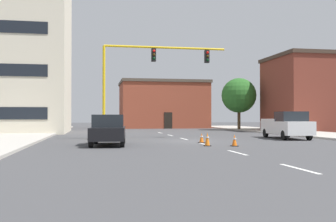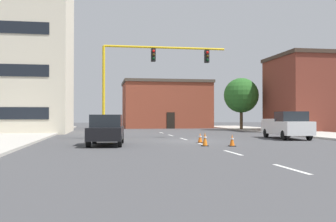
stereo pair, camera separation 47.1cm
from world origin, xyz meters
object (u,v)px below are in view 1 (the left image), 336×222
traffic_signal_gantry (122,107)px  traffic_cone_roadside_b (207,139)px  traffic_cone_roadside_c (202,138)px  traffic_cone_roadside_a (234,140)px  pickup_truck_white (286,125)px  tree_right_far (239,95)px  sedan_black_near_left (108,130)px

traffic_signal_gantry → traffic_cone_roadside_b: size_ratio=13.02×
traffic_cone_roadside_b → traffic_cone_roadside_c: traffic_cone_roadside_b is taller
traffic_signal_gantry → traffic_cone_roadside_a: 10.02m
pickup_truck_white → traffic_cone_roadside_a: size_ratio=8.43×
traffic_cone_roadside_a → pickup_truck_white: bearing=45.0°
tree_right_far → traffic_cone_roadside_b: (-10.71, -23.59, -3.77)m
traffic_signal_gantry → traffic_cone_roadside_a: size_ratio=15.14×
traffic_cone_roadside_b → sedan_black_near_left: bearing=163.5°
pickup_truck_white → traffic_cone_roadside_c: 8.09m
tree_right_far → traffic_cone_roadside_a: size_ratio=9.48×
pickup_truck_white → sedan_black_near_left: size_ratio=1.20×
pickup_truck_white → sedan_black_near_left: 13.78m
pickup_truck_white → sedan_black_near_left: (-13.09, -4.29, -0.09)m
pickup_truck_white → traffic_cone_roadside_c: bearing=-155.8°
sedan_black_near_left → traffic_cone_roadside_a: bearing=-16.5°
traffic_signal_gantry → sedan_black_near_left: 6.32m
pickup_truck_white → traffic_cone_roadside_a: (-6.30, -6.30, -0.65)m
traffic_signal_gantry → sedan_black_near_left: size_ratio=2.15×
pickup_truck_white → traffic_signal_gantry: bearing=171.6°
traffic_signal_gantry → traffic_cone_roadside_c: bearing=-47.9°
tree_right_far → sedan_black_near_left: bearing=-126.2°
tree_right_far → traffic_cone_roadside_a: (-9.29, -24.01, -3.82)m
traffic_signal_gantry → traffic_cone_roadside_c: (4.57, -5.06, -1.99)m
tree_right_far → traffic_cone_roadside_b: bearing=-114.4°
traffic_cone_roadside_b → traffic_cone_roadside_a: bearing=-16.4°
traffic_cone_roadside_a → traffic_cone_roadside_b: bearing=163.6°
sedan_black_near_left → traffic_cone_roadside_c: sedan_black_near_left is taller
pickup_truck_white → traffic_cone_roadside_b: size_ratio=7.25×
traffic_cone_roadside_c → tree_right_far: bearing=63.8°
traffic_cone_roadside_b → traffic_cone_roadside_c: size_ratio=1.23×
traffic_signal_gantry → tree_right_far: bearing=46.9°
sedan_black_near_left → traffic_cone_roadside_a: 7.10m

